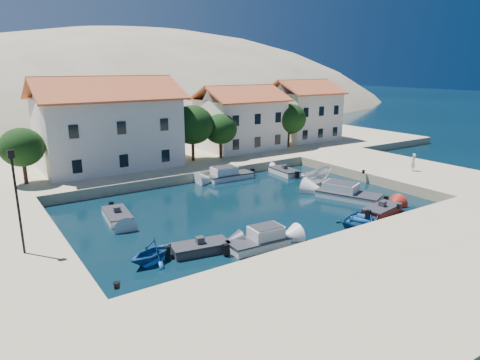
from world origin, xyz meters
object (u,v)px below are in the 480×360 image
(cabin_cruiser_south, at_px, (259,241))
(rowboat_south, at_px, (363,222))
(building_left, at_px, (108,122))
(boat_east, at_px, (316,184))
(building_right, at_px, (303,109))
(lamppost, at_px, (16,192))
(building_mid, at_px, (240,117))
(cabin_cruiser_east, at_px, (349,194))
(pedestrian, at_px, (413,162))

(cabin_cruiser_south, distance_m, rowboat_south, 9.68)
(building_left, xyz_separation_m, boat_east, (16.30, -15.60, -5.94))
(building_right, xyz_separation_m, rowboat_south, (-18.51, -27.93, -5.47))
(building_right, bearing_deg, lamppost, -152.07)
(building_mid, distance_m, lamppost, 36.21)
(building_left, bearing_deg, boat_east, -43.74)
(cabin_cruiser_east, bearing_deg, cabin_cruiser_south, 85.38)
(building_left, relative_size, building_mid, 1.40)
(building_right, height_order, rowboat_south, building_right)
(building_left, bearing_deg, rowboat_south, -66.11)
(lamppost, distance_m, pedestrian, 37.50)
(building_mid, xyz_separation_m, pedestrian, (7.89, -21.13, -3.29))
(cabin_cruiser_south, bearing_deg, lamppost, 161.87)
(building_left, height_order, rowboat_south, building_left)
(building_right, bearing_deg, cabin_cruiser_east, -122.70)
(boat_east, bearing_deg, pedestrian, -122.69)
(boat_east, bearing_deg, rowboat_south, 147.63)
(lamppost, relative_size, rowboat_south, 1.41)
(lamppost, height_order, cabin_cruiser_south, lamppost)
(boat_east, height_order, pedestrian, pedestrian)
(rowboat_south, relative_size, pedestrian, 2.38)
(boat_east, bearing_deg, building_mid, -13.22)
(building_left, bearing_deg, building_right, 3.81)
(cabin_cruiser_east, bearing_deg, building_right, -55.13)
(building_right, distance_m, cabin_cruiser_south, 39.56)
(building_left, distance_m, building_right, 30.07)
(cabin_cruiser_south, bearing_deg, cabin_cruiser_east, 21.49)
(building_right, height_order, boat_east, building_right)
(rowboat_south, relative_size, cabin_cruiser_east, 0.71)
(building_left, relative_size, cabin_cruiser_east, 2.37)
(building_mid, height_order, rowboat_south, building_mid)
(building_right, distance_m, lamppost, 46.98)
(cabin_cruiser_east, bearing_deg, building_left, 13.41)
(building_right, xyz_separation_m, cabin_cruiser_east, (-14.80, -23.05, -5.00))
(building_left, distance_m, cabin_cruiser_east, 26.53)
(building_left, height_order, boat_east, building_left)
(building_left, xyz_separation_m, building_mid, (18.00, 1.00, -0.71))
(building_right, xyz_separation_m, cabin_cruiser_south, (-28.16, -27.34, -5.00))
(building_left, bearing_deg, cabin_cruiser_east, -54.16)
(cabin_cruiser_east, relative_size, pedestrian, 3.32)
(building_mid, height_order, boat_east, building_mid)
(building_mid, relative_size, rowboat_south, 2.37)
(building_left, xyz_separation_m, cabin_cruiser_east, (15.20, -21.05, -5.46))
(rowboat_south, height_order, pedestrian, pedestrian)
(lamppost, relative_size, cabin_cruiser_east, 1.01)
(rowboat_south, bearing_deg, boat_east, -40.09)
(cabin_cruiser_east, height_order, boat_east, cabin_cruiser_east)
(lamppost, relative_size, cabin_cruiser_south, 1.44)
(building_right, bearing_deg, cabin_cruiser_south, -135.85)
(rowboat_south, xyz_separation_m, cabin_cruiser_east, (3.71, 4.88, 0.48))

